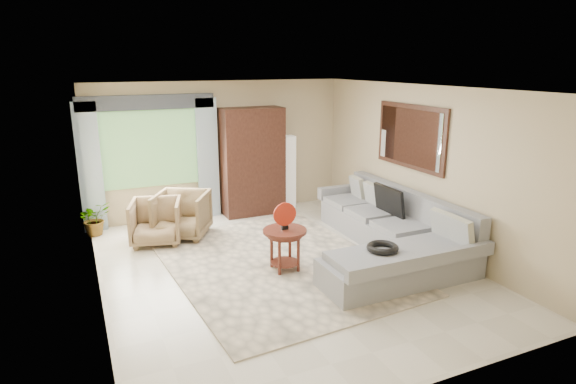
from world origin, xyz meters
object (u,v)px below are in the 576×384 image
tv_screen (389,201)px  armchair_right (182,215)px  potted_plant (94,219)px  armchair_left (156,222)px  armoire (252,162)px  floor_lamp (288,172)px  sectional_sofa (390,236)px  coffee_table (285,249)px

tv_screen → armchair_right: (-3.09, 1.66, -0.32)m
potted_plant → armchair_left: bearing=-42.8°
armchair_right → potted_plant: (-1.38, 0.73, -0.10)m
potted_plant → armoire: size_ratio=0.28×
armchair_left → armchair_right: (0.46, 0.12, 0.03)m
tv_screen → armchair_right: size_ratio=0.85×
armchair_left → floor_lamp: bearing=34.5°
sectional_sofa → potted_plant: bearing=146.0°
coffee_table → armchair_right: size_ratio=0.72×
sectional_sofa → armoire: size_ratio=1.65×
tv_screen → floor_lamp: bearing=105.6°
armchair_right → armoire: bearing=56.6°
coffee_table → floor_lamp: floor_lamp is taller
coffee_table → tv_screen: bearing=9.8°
coffee_table → armoire: size_ratio=0.30×
sectional_sofa → armchair_left: size_ratio=4.22×
armchair_left → potted_plant: bearing=152.9°
armchair_right → floor_lamp: 2.57m
armchair_left → potted_plant: (-0.92, 0.85, -0.08)m
sectional_sofa → floor_lamp: (-0.43, 2.96, 0.47)m
armoire → floor_lamp: bearing=4.3°
sectional_sofa → floor_lamp: bearing=98.3°
armchair_left → armoire: 2.34m
sectional_sofa → floor_lamp: floor_lamp is taller
armchair_left → armoire: size_ratio=0.39×
tv_screen → coffee_table: 2.11m
floor_lamp → potted_plant: bearing=-178.2°
armchair_right → floor_lamp: floor_lamp is taller
armchair_right → coffee_table: bearing=-32.3°
armchair_right → tv_screen: bearing=2.0°
sectional_sofa → potted_plant: sectional_sofa is taller
coffee_table → armchair_right: bearing=117.5°
tv_screen → armchair_left: size_ratio=0.90×
coffee_table → potted_plant: bearing=131.5°
armoire → tv_screen: bearing=-58.5°
sectional_sofa → floor_lamp: 3.03m
armoire → floor_lamp: size_ratio=1.40×
armchair_left → floor_lamp: floor_lamp is taller
sectional_sofa → armchair_left: 3.84m
coffee_table → potted_plant: coffee_table is taller
armchair_right → floor_lamp: (2.39, 0.85, 0.35)m
sectional_sofa → floor_lamp: size_ratio=2.31×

